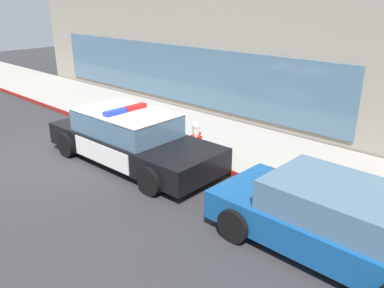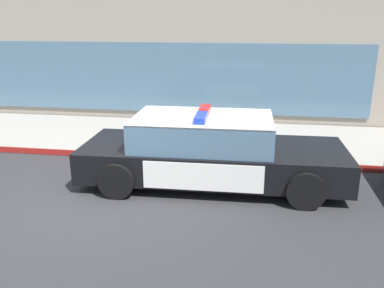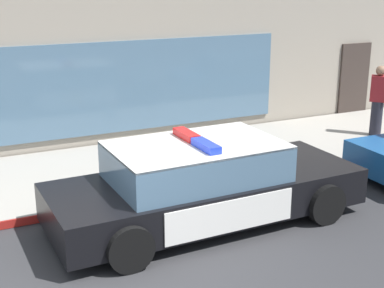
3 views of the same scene
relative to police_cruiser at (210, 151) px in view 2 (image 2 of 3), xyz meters
name	(u,v)px [view 2 (image 2 of 3)]	position (x,y,z in m)	size (l,w,h in m)	color
ground	(94,204)	(-1.96, -1.29, -0.68)	(48.00, 48.00, 0.00)	#303033
sidewalk	(151,136)	(-1.96, 2.82, -0.61)	(48.00, 3.36, 0.15)	#A39E93
curb_red_paint	(133,156)	(-1.96, 1.13, -0.61)	(28.80, 0.04, 0.14)	maroon
police_cruiser	(210,151)	(0.00, 0.00, 0.00)	(5.19, 2.19, 1.49)	black
fire_hydrant	(248,136)	(0.73, 1.76, -0.18)	(0.34, 0.39, 0.73)	silver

